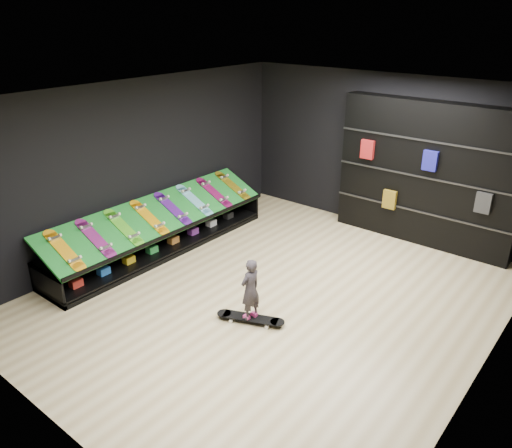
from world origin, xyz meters
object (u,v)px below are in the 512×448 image
Objects in this scene: display_rack at (161,237)px; child at (250,300)px; back_shelving at (426,175)px; floor_skateboard at (250,320)px.

display_rack is 8.32× the size of child.
display_rack is at bearing -136.33° from back_shelving.
back_shelving is 4.26m from child.
child reaches higher than floor_skateboard.
floor_skateboard is 0.31m from child.
display_rack is 4.92m from back_shelving.
back_shelving is at bearing 43.67° from display_rack.
back_shelving reaches higher than display_rack.
child is (0.00, 0.00, 0.31)m from floor_skateboard.
display_rack reaches higher than floor_skateboard.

